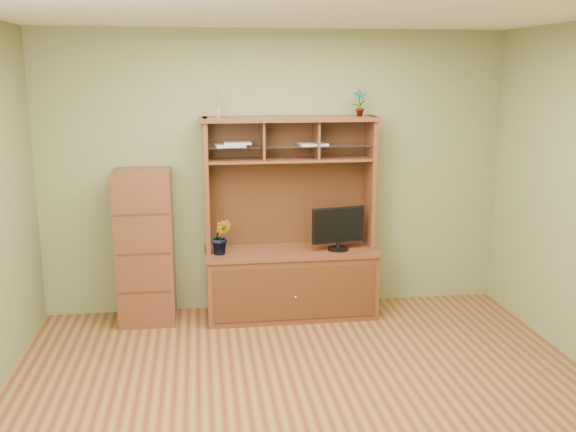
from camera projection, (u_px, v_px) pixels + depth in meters
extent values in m
cube|color=#592E19|center=(311.00, 403.00, 4.58)|extent=(4.50, 4.00, 0.02)
cube|color=white|center=(314.00, 5.00, 3.98)|extent=(4.50, 4.00, 0.02)
cube|color=olive|center=(276.00, 172.00, 6.22)|extent=(4.50, 0.02, 2.70)
cube|color=olive|center=(409.00, 339.00, 2.34)|extent=(4.50, 0.02, 2.70)
cube|color=#472514|center=(291.00, 284.00, 6.17)|extent=(1.60, 0.55, 0.62)
cube|color=#3D1F10|center=(295.00, 294.00, 5.90)|extent=(1.50, 0.01, 0.50)
sphere|color=silver|center=(296.00, 297.00, 5.89)|extent=(0.02, 0.02, 0.02)
cube|color=#472514|center=(291.00, 251.00, 6.10)|extent=(1.64, 0.59, 0.03)
cube|color=#472514|center=(207.00, 185.00, 5.95)|extent=(0.04, 0.35, 1.25)
cube|color=#472514|center=(370.00, 181.00, 6.16)|extent=(0.04, 0.35, 1.25)
cube|color=#3D1F10|center=(287.00, 181.00, 6.22)|extent=(1.52, 0.02, 1.25)
cube|color=#472514|center=(290.00, 119.00, 5.92)|extent=(1.66, 0.40, 0.04)
cube|color=#472514|center=(290.00, 160.00, 6.01)|extent=(1.52, 0.32, 0.02)
cube|color=#472514|center=(263.00, 140.00, 5.93)|extent=(0.02, 0.31, 0.35)
cube|color=#472514|center=(316.00, 139.00, 6.00)|extent=(0.02, 0.31, 0.35)
cube|color=silver|center=(290.00, 146.00, 5.97)|extent=(1.50, 0.27, 0.01)
cylinder|color=black|center=(338.00, 249.00, 6.10)|extent=(0.20, 0.20, 0.02)
cylinder|color=black|center=(338.00, 245.00, 6.09)|extent=(0.04, 0.04, 0.06)
cube|color=black|center=(338.00, 225.00, 6.05)|extent=(0.51, 0.14, 0.34)
imported|color=#23591E|center=(221.00, 237.00, 5.91)|extent=(0.21, 0.18, 0.34)
imported|color=#2B6C25|center=(360.00, 103.00, 5.98)|extent=(0.14, 0.10, 0.25)
cylinder|color=silver|center=(218.00, 112.00, 5.82)|extent=(0.05, 0.05, 0.09)
cylinder|color=#8C6646|center=(217.00, 98.00, 5.79)|extent=(0.03, 0.03, 0.16)
cube|color=#BBBBC0|center=(230.00, 145.00, 5.90)|extent=(0.29, 0.24, 0.02)
cube|color=#BBBBC0|center=(237.00, 143.00, 5.91)|extent=(0.25, 0.19, 0.02)
cube|color=#BBBBC0|center=(313.00, 144.00, 6.01)|extent=(0.27, 0.22, 0.02)
cube|color=#472514|center=(145.00, 247.00, 5.94)|extent=(0.51, 0.46, 1.44)
cube|color=#3D1F10|center=(145.00, 292.00, 5.79)|extent=(0.47, 0.01, 0.02)
cube|color=#3D1F10|center=(143.00, 254.00, 5.71)|extent=(0.47, 0.01, 0.01)
cube|color=#3D1F10|center=(141.00, 214.00, 5.63)|extent=(0.47, 0.01, 0.02)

